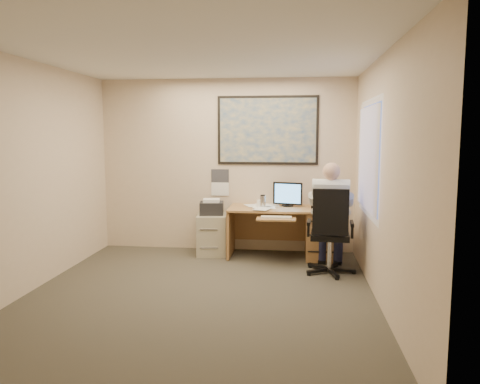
# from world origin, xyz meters

# --- Properties ---
(room_shell) EXTENTS (4.00, 4.50, 2.70)m
(room_shell) POSITION_xyz_m (0.00, 0.00, 1.35)
(room_shell) COLOR #3B382E
(room_shell) RESTS_ON ground
(desk) EXTENTS (1.60, 0.97, 1.11)m
(desk) POSITION_xyz_m (1.24, 1.90, 0.44)
(desk) COLOR #A77B47
(desk) RESTS_ON ground
(world_map) EXTENTS (1.56, 0.03, 1.06)m
(world_map) POSITION_xyz_m (0.65, 2.23, 1.90)
(world_map) COLOR #1E4C93
(world_map) RESTS_ON room_shell
(wall_calendar) EXTENTS (0.28, 0.01, 0.42)m
(wall_calendar) POSITION_xyz_m (-0.10, 2.24, 1.08)
(wall_calendar) COLOR white
(wall_calendar) RESTS_ON room_shell
(window_blinds) EXTENTS (0.06, 1.40, 1.30)m
(window_blinds) POSITION_xyz_m (1.97, 0.80, 1.55)
(window_blinds) COLOR beige
(window_blinds) RESTS_ON room_shell
(filing_cabinet) EXTENTS (0.50, 0.58, 0.86)m
(filing_cabinet) POSITION_xyz_m (-0.18, 1.92, 0.37)
(filing_cabinet) COLOR #B0A88D
(filing_cabinet) RESTS_ON ground
(office_chair) EXTENTS (0.74, 0.74, 1.16)m
(office_chair) POSITION_xyz_m (1.55, 1.08, 0.34)
(office_chair) COLOR black
(office_chair) RESTS_ON ground
(person) EXTENTS (0.70, 0.93, 1.47)m
(person) POSITION_xyz_m (1.55, 1.16, 0.74)
(person) COLOR silver
(person) RESTS_ON office_chair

